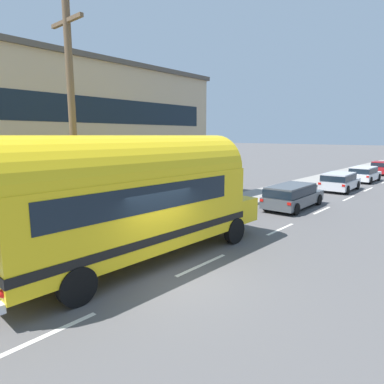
{
  "coord_description": "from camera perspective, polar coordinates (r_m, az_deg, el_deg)",
  "views": [
    {
      "loc": [
        6.48,
        -6.55,
        4.12
      ],
      "look_at": [
        -1.86,
        2.97,
        1.97
      ],
      "focal_mm": 31.19,
      "sensor_mm": 36.0,
      "label": 1
    }
  ],
  "objects": [
    {
      "name": "sidewalk_slab",
      "position": [
        20.45,
        6.74,
        -1.82
      ],
      "size": [
        2.76,
        90.0,
        0.15
      ],
      "primitive_type": "cube",
      "color": "gray",
      "rests_on": "ground"
    },
    {
      "name": "utility_pole",
      "position": [
        12.0,
        -19.71,
        10.54
      ],
      "size": [
        1.8,
        0.24,
        8.5
      ],
      "color": "brown",
      "rests_on": "ground"
    },
    {
      "name": "ground_plane",
      "position": [
        10.09,
        -3.27,
        -14.46
      ],
      "size": [
        300.0,
        300.0,
        0.0
      ],
      "primitive_type": "plane",
      "color": "#565454"
    },
    {
      "name": "car_lead",
      "position": [
        19.79,
        16.74,
        -0.42
      ],
      "size": [
        2.01,
        4.85,
        1.37
      ],
      "color": "#474C51",
      "rests_on": "ground"
    },
    {
      "name": "painted_bus",
      "position": [
        10.48,
        -11.5,
        -0.53
      ],
      "size": [
        2.81,
        11.08,
        4.12
      ],
      "color": "yellow",
      "rests_on": "ground"
    },
    {
      "name": "lane_markings",
      "position": [
        21.62,
        16.09,
        -1.71
      ],
      "size": [
        3.58,
        80.0,
        0.01
      ],
      "color": "silver",
      "rests_on": "ground"
    },
    {
      "name": "car_third",
      "position": [
        33.66,
        27.33,
        2.89
      ],
      "size": [
        1.94,
        4.39,
        1.37
      ],
      "color": "white",
      "rests_on": "ground"
    },
    {
      "name": "car_fourth",
      "position": [
        41.2,
        29.7,
        3.68
      ],
      "size": [
        1.96,
        4.45,
        1.37
      ],
      "color": "#A5191E",
      "rests_on": "ground"
    },
    {
      "name": "car_second",
      "position": [
        27.29,
        23.89,
        1.82
      ],
      "size": [
        2.11,
        4.36,
        1.37
      ],
      "color": "silver",
      "rests_on": "ground"
    },
    {
      "name": "roadside_building",
      "position": [
        20.1,
        -29.28,
        7.88
      ],
      "size": [
        10.01,
        21.66,
        7.84
      ],
      "color": "tan",
      "rests_on": "ground"
    }
  ]
}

